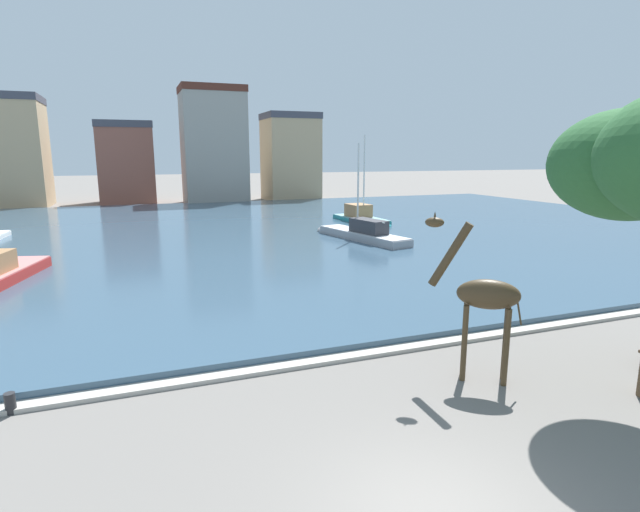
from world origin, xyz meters
TOP-DOWN VIEW (x-y plane):
  - harbor_water at (0.00, 30.33)m, footprint 82.95×47.18m
  - quay_edge_coping at (0.00, 6.49)m, footprint 82.95×0.50m
  - giraffe_statue at (4.00, 4.04)m, footprint 2.21×1.85m
  - sailboat_grey at (9.78, 24.07)m, footprint 3.48×9.22m
  - sailboat_red at (-10.03, 19.49)m, footprint 3.85×7.98m
  - sailboat_teal at (13.70, 31.46)m, footprint 2.65×7.08m
  - mooring_bollard at (-7.22, 6.34)m, footprint 0.24×0.24m
  - townhouse_wide_warehouse at (-15.70, 59.39)m, footprint 5.60×7.78m
  - townhouse_corner_house at (-4.56, 59.90)m, footprint 6.40×6.91m
  - townhouse_narrow_midrow at (5.48, 56.01)m, footprint 7.48×5.92m
  - townhouse_end_terrace at (15.35, 56.81)m, footprint 6.65×6.26m

SIDE VIEW (x-z plane):
  - quay_edge_coping at x=0.00m, z-range 0.00..0.12m
  - harbor_water at x=0.00m, z-range 0.00..0.31m
  - mooring_bollard at x=-7.22m, z-range 0.00..0.50m
  - sailboat_teal at x=13.70m, z-range -3.14..4.25m
  - sailboat_grey at x=9.78m, z-range -2.71..3.86m
  - sailboat_red at x=-10.03m, z-range -4.03..5.20m
  - giraffe_statue at x=4.00m, z-range 0.05..4.47m
  - townhouse_corner_house at x=-4.56m, z-range 0.01..9.71m
  - townhouse_end_terrace at x=15.35m, z-range 0.01..11.00m
  - townhouse_wide_warehouse at x=-15.70m, z-range 0.02..12.29m
  - townhouse_narrow_midrow at x=5.48m, z-range 0.02..13.74m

